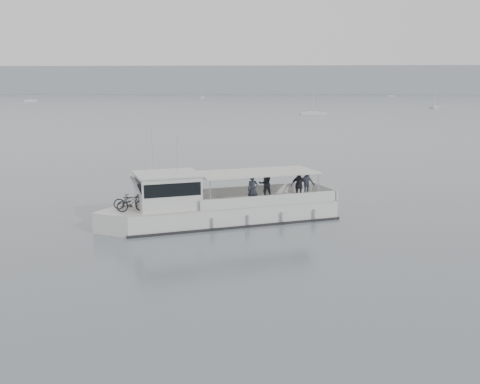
{
  "coord_description": "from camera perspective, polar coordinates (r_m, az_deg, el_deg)",
  "views": [
    {
      "loc": [
        0.59,
        -28.35,
        7.02
      ],
      "look_at": [
        -1.01,
        -0.87,
        1.6
      ],
      "focal_mm": 40.0,
      "sensor_mm": 36.0,
      "label": 1
    }
  ],
  "objects": [
    {
      "name": "headland",
      "position": [
        588.39,
        3.36,
        11.8
      ],
      "size": [
        1400.0,
        90.0,
        28.0
      ],
      "primitive_type": "cube",
      "color": "#939EA8",
      "rests_on": "ground"
    },
    {
      "name": "tour_boat",
      "position": [
        27.92,
        -3.19,
        -1.59
      ],
      "size": [
        12.38,
        7.25,
        5.35
      ],
      "rotation": [
        0.0,
        0.0,
        0.4
      ],
      "color": "silver",
      "rests_on": "ground"
    },
    {
      "name": "moored_fleet",
      "position": [
        242.12,
        -3.84,
        9.54
      ],
      "size": [
        434.39,
        320.52,
        8.88
      ],
      "color": "silver",
      "rests_on": "ground"
    },
    {
      "name": "ground",
      "position": [
        29.21,
        2.09,
        -2.77
      ],
      "size": [
        1400.0,
        1400.0,
        0.0
      ],
      "primitive_type": "plane",
      "color": "#535C61",
      "rests_on": "ground"
    }
  ]
}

